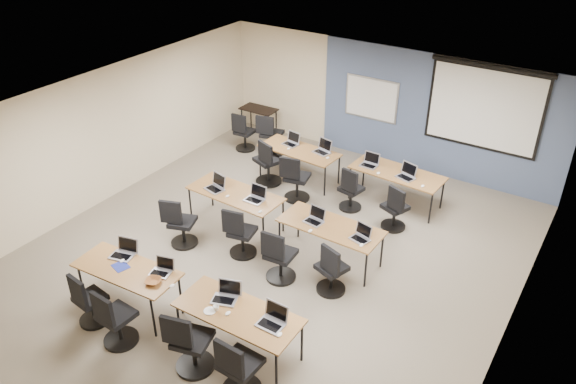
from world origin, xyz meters
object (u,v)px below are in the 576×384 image
Objects in this scene: laptop_4 at (216,185)px; laptop_1 at (162,269)px; laptop_0 at (124,252)px; laptop_11 at (407,174)px; laptop_6 at (315,218)px; task_chair_7 at (331,273)px; task_chair_8 at (268,166)px; training_table_front_right at (238,314)px; task_chair_2 at (190,346)px; task_chair_11 at (395,211)px; training_table_back_left at (299,151)px; task_chair_1 at (115,322)px; laptop_10 at (370,162)px; laptop_7 at (361,235)px; task_chair_3 at (238,372)px; task_chair_10 at (350,193)px; spare_chair_b at (243,135)px; laptop_2 at (226,295)px; training_table_back_right at (397,174)px; training_table_front_left at (127,271)px; whiteboard at (371,99)px; task_chair_4 at (180,226)px; task_chair_5 at (240,236)px; training_table_mid_right at (331,228)px; laptop_9 at (323,149)px; laptop_5 at (256,196)px; utility_table at (259,112)px; laptop_3 at (273,319)px; task_chair_9 at (295,182)px; training_table_mid_left at (235,195)px; task_chair_6 at (279,260)px; projector_screen at (485,103)px.

laptop_1 is at bearing -55.80° from laptop_4.
laptop_0 is 1.01× the size of laptop_11.
laptop_6 is 1.10m from task_chair_7.
laptop_6 is 2.79m from task_chair_8.
task_chair_2 reaches higher than training_table_front_right.
laptop_1 is 4.53m from task_chair_11.
laptop_11 is (2.42, 0.10, 0.11)m from training_table_back_left.
laptop_10 is (1.20, 5.78, 0.38)m from task_chair_1.
laptop_7 is (3.04, 0.00, -0.01)m from laptop_4.
task_chair_3 is 1.08× the size of task_chair_10.
laptop_2 is at bearing -59.63° from spare_chair_b.
spare_chair_b is (-4.10, 0.35, -0.29)m from training_table_back_right.
training_table_front_left is 0.86m from task_chair_1.
whiteboard is 4.01× the size of laptop_6.
training_table_back_left is at bearing 96.93° from task_chair_1.
task_chair_4 is 1.00× the size of task_chair_5.
laptop_0 is 3.80m from laptop_7.
laptop_9 is (-1.52, 2.39, 0.11)m from training_table_mid_right.
laptop_5 is (0.43, -2.20, 0.11)m from training_table_back_left.
laptop_5 is 0.36× the size of task_chair_7.
laptop_4 reaches higher than spare_chair_b.
laptop_4 is at bearing -175.07° from task_chair_7.
task_chair_2 is (1.94, -0.71, -0.37)m from laptop_0.
task_chair_8 is at bearing -51.10° from utility_table.
task_chair_1 reaches higher than training_table_front_left.
laptop_4 is (-2.93, 2.41, 0.00)m from laptop_3.
laptop_5 is at bearing 59.36° from laptop_0.
task_chair_9 reaches higher than laptop_0.
laptop_0 is 0.37× the size of task_chair_11.
task_chair_8 reaches higher than utility_table.
task_chair_9 is at bearing 75.54° from training_table_mid_left.
whiteboard is at bearing 104.68° from task_chair_3.
task_chair_1 is (-1.57, -0.85, -0.28)m from training_table_front_right.
laptop_2 is at bearing -88.04° from laptop_10.
laptop_3 is at bearing -63.48° from task_chair_6.
projector_screen is 2.35× the size of task_chair_2.
training_table_front_left is at bearing -109.99° from training_table_back_right.
laptop_2 is 4.07m from task_chair_11.
laptop_5 is 1.51m from task_chair_6.
spare_chair_b is (-1.45, 1.06, -0.04)m from task_chair_8.
task_chair_5 is at bearing -162.77° from task_chair_7.
laptop_10 reaches higher than utility_table.
task_chair_6 is 1.04× the size of task_chair_11.
laptop_2 is 0.37× the size of task_chair_10.
task_chair_1 is 5.38m from task_chair_11.
laptop_1 is 0.32× the size of task_chair_10.
task_chair_8 reaches higher than laptop_3.
laptop_11 is 0.37× the size of task_chair_11.
task_chair_4 is at bearing 109.83° from laptop_1.
laptop_10 is 0.37× the size of utility_table.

